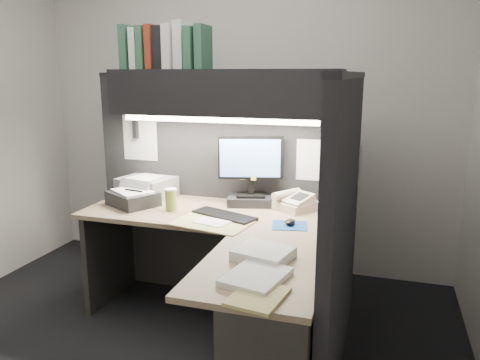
# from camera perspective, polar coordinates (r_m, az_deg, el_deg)

# --- Properties ---
(floor) EXTENTS (3.50, 3.50, 0.00)m
(floor) POSITION_cam_1_polar(r_m,az_deg,el_deg) (2.99, -9.26, -20.23)
(floor) COLOR black
(floor) RESTS_ON ground
(wall_back) EXTENTS (3.50, 0.04, 2.70)m
(wall_back) POSITION_cam_1_polar(r_m,az_deg,el_deg) (3.91, 0.01, 8.85)
(wall_back) COLOR beige
(wall_back) RESTS_ON floor
(partition_back) EXTENTS (1.90, 0.06, 1.60)m
(partition_back) POSITION_cam_1_polar(r_m,az_deg,el_deg) (3.45, -2.37, -0.96)
(partition_back) COLOR black
(partition_back) RESTS_ON floor
(partition_right) EXTENTS (0.06, 1.50, 1.60)m
(partition_right) POSITION_cam_1_polar(r_m,az_deg,el_deg) (2.54, 12.30, -6.32)
(partition_right) COLOR black
(partition_right) RESTS_ON floor
(desk) EXTENTS (1.70, 1.53, 0.73)m
(desk) POSITION_cam_1_polar(r_m,az_deg,el_deg) (2.62, -1.03, -13.92)
(desk) COLOR #96805F
(desk) RESTS_ON floor
(overhead_shelf) EXTENTS (1.55, 0.34, 0.30)m
(overhead_shelf) POSITION_cam_1_polar(r_m,az_deg,el_deg) (3.15, -1.96, 10.63)
(overhead_shelf) COLOR black
(overhead_shelf) RESTS_ON partition_back
(task_light_tube) EXTENTS (1.32, 0.04, 0.04)m
(task_light_tube) POSITION_cam_1_polar(r_m,az_deg,el_deg) (3.03, -2.83, 7.31)
(task_light_tube) COLOR white
(task_light_tube) RESTS_ON overhead_shelf
(monitor) EXTENTS (0.44, 0.27, 0.48)m
(monitor) POSITION_cam_1_polar(r_m,az_deg,el_deg) (3.21, 1.32, 0.23)
(monitor) COLOR black
(monitor) RESTS_ON desk
(keyboard) EXTENTS (0.46, 0.29, 0.02)m
(keyboard) POSITION_cam_1_polar(r_m,az_deg,el_deg) (2.98, -1.94, -4.35)
(keyboard) COLOR black
(keyboard) RESTS_ON desk
(mousepad) EXTENTS (0.24, 0.23, 0.00)m
(mousepad) POSITION_cam_1_polar(r_m,az_deg,el_deg) (2.83, 6.07, -5.53)
(mousepad) COLOR navy
(mousepad) RESTS_ON desk
(mouse) EXTENTS (0.07, 0.10, 0.03)m
(mouse) POSITION_cam_1_polar(r_m,az_deg,el_deg) (2.84, 6.13, -5.10)
(mouse) COLOR black
(mouse) RESTS_ON mousepad
(telephone) EXTENTS (0.32, 0.33, 0.09)m
(telephone) POSITION_cam_1_polar(r_m,az_deg,el_deg) (3.16, 6.83, -2.77)
(telephone) COLOR beige
(telephone) RESTS_ON desk
(coffee_cup) EXTENTS (0.09, 0.09, 0.14)m
(coffee_cup) POSITION_cam_1_polar(r_m,az_deg,el_deg) (3.14, -8.42, -2.47)
(coffee_cup) COLOR #AEAD45
(coffee_cup) RESTS_ON desk
(printer) EXTENTS (0.42, 0.38, 0.15)m
(printer) POSITION_cam_1_polar(r_m,az_deg,el_deg) (3.52, -11.27, -0.85)
(printer) COLOR gray
(printer) RESTS_ON desk
(notebook_stack) EXTENTS (0.40, 0.38, 0.09)m
(notebook_stack) POSITION_cam_1_polar(r_m,az_deg,el_deg) (3.32, -12.91, -2.22)
(notebook_stack) COLOR black
(notebook_stack) RESTS_ON desk
(open_folder) EXTENTS (0.51, 0.38, 0.01)m
(open_folder) POSITION_cam_1_polar(r_m,az_deg,el_deg) (2.86, -3.49, -5.25)
(open_folder) COLOR tan
(open_folder) RESTS_ON desk
(paper_stack_a) EXTENTS (0.31, 0.28, 0.05)m
(paper_stack_a) POSITION_cam_1_polar(r_m,az_deg,el_deg) (2.33, 2.87, -8.98)
(paper_stack_a) COLOR white
(paper_stack_a) RESTS_ON desk
(paper_stack_b) EXTENTS (0.29, 0.34, 0.03)m
(paper_stack_b) POSITION_cam_1_polar(r_m,az_deg,el_deg) (2.11, 1.97, -11.72)
(paper_stack_b) COLOR white
(paper_stack_b) RESTS_ON desk
(manila_stack) EXTENTS (0.24, 0.28, 0.01)m
(manila_stack) POSITION_cam_1_polar(r_m,az_deg,el_deg) (1.96, 2.23, -14.00)
(manila_stack) COLOR tan
(manila_stack) RESTS_ON desk
(binder_row) EXTENTS (0.59, 0.25, 0.31)m
(binder_row) POSITION_cam_1_polar(r_m,az_deg,el_deg) (3.31, -9.00, 15.66)
(binder_row) COLOR #2A553D
(binder_row) RESTS_ON overhead_shelf
(pinned_papers) EXTENTS (1.76, 1.31, 0.51)m
(pinned_papers) POSITION_cam_1_polar(r_m,az_deg,el_deg) (2.93, 2.35, 1.68)
(pinned_papers) COLOR white
(pinned_papers) RESTS_ON partition_back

